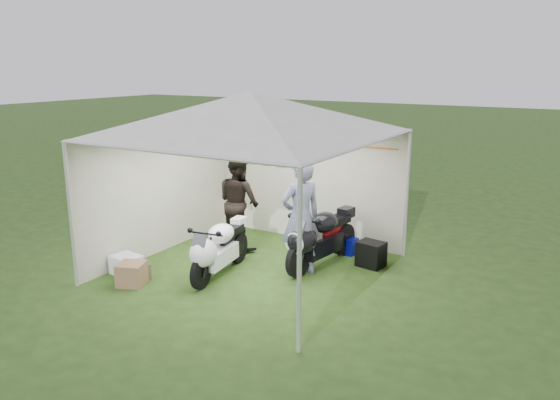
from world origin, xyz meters
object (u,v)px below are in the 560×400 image
at_px(person_dark_jacket, 239,202).
at_px(person_blue_jacket, 301,218).
at_px(crate_0, 127,265).
at_px(paddock_stand, 346,245).
at_px(crate_3, 136,272).
at_px(crate_2, 132,268).
at_px(motorcycle_black, 319,237).
at_px(crate_1, 132,274).
at_px(motorcycle_white, 217,248).
at_px(equipment_box, 371,254).
at_px(canopy_tent, 251,118).

xyz_separation_m(person_dark_jacket, person_blue_jacket, (1.64, -0.60, 0.08)).
height_order(person_blue_jacket, crate_0, person_blue_jacket).
distance_m(paddock_stand, person_dark_jacket, 2.15).
bearing_deg(crate_3, person_blue_jacket, 35.80).
height_order(crate_2, crate_3, crate_3).
height_order(motorcycle_black, person_dark_jacket, person_dark_jacket).
xyz_separation_m(person_dark_jacket, crate_2, (-0.77, -2.04, -0.79)).
distance_m(person_dark_jacket, crate_0, 2.36).
height_order(motorcycle_black, crate_1, motorcycle_black).
height_order(motorcycle_black, paddock_stand, motorcycle_black).
bearing_deg(motorcycle_black, motorcycle_white, -127.15).
bearing_deg(person_dark_jacket, motorcycle_white, 130.74).
bearing_deg(crate_3, crate_2, 150.49).
distance_m(motorcycle_black, paddock_stand, 0.98).
xyz_separation_m(equipment_box, crate_1, (-2.97, -2.70, -0.04)).
height_order(motorcycle_white, crate_2, motorcycle_white).
xyz_separation_m(person_dark_jacket, crate_1, (-0.44, -2.36, -0.72)).
bearing_deg(paddock_stand, crate_3, -129.58).
bearing_deg(crate_2, paddock_stand, 46.41).
distance_m(equipment_box, crate_0, 4.16).
bearing_deg(person_dark_jacket, canopy_tent, 156.15).
bearing_deg(canopy_tent, equipment_box, 34.52).
bearing_deg(crate_1, person_blue_jacket, 40.15).
height_order(motorcycle_white, motorcycle_black, motorcycle_black).
xyz_separation_m(crate_0, crate_3, (0.32, -0.10, -0.02)).
xyz_separation_m(canopy_tent, person_dark_jacket, (-0.85, 0.81, -1.67)).
relative_size(motorcycle_white, paddock_stand, 4.43).
bearing_deg(canopy_tent, person_dark_jacket, 136.19).
distance_m(motorcycle_white, crate_2, 1.50).
bearing_deg(crate_2, canopy_tent, 37.15).
relative_size(paddock_stand, crate_2, 1.31).
height_order(motorcycle_white, paddock_stand, motorcycle_white).
height_order(equipment_box, crate_2, equipment_box).
bearing_deg(equipment_box, paddock_stand, 148.55).
relative_size(person_blue_jacket, crate_1, 4.87).
distance_m(motorcycle_white, person_blue_jacket, 1.45).
distance_m(motorcycle_black, equipment_box, 0.97).
relative_size(person_blue_jacket, crate_2, 6.32).
xyz_separation_m(person_dark_jacket, crate_3, (-0.53, -2.17, -0.77)).
distance_m(motorcycle_black, crate_2, 3.18).
distance_m(motorcycle_white, equipment_box, 2.66).
xyz_separation_m(crate_1, crate_2, (-0.33, 0.32, -0.07)).
distance_m(person_dark_jacket, crate_3, 2.36).
height_order(crate_1, crate_3, crate_1).
bearing_deg(motorcycle_white, crate_1, -143.20).
bearing_deg(crate_1, canopy_tent, 50.25).
bearing_deg(person_dark_jacket, person_blue_jacket, 179.95).
bearing_deg(crate_3, person_dark_jacket, 76.16).
bearing_deg(motorcycle_black, crate_3, -130.94).
relative_size(motorcycle_white, crate_3, 4.43).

